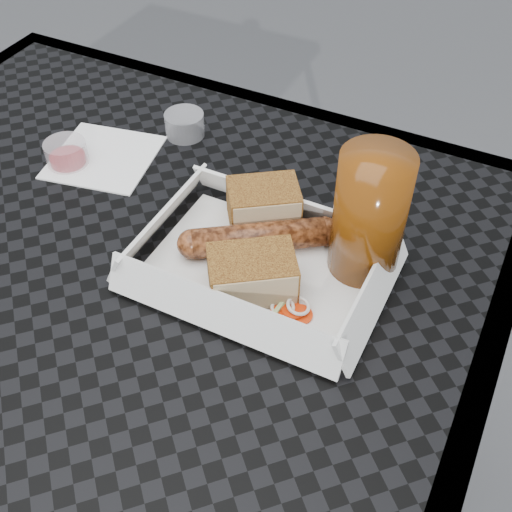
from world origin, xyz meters
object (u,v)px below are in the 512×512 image
at_px(patio_table, 93,328).
at_px(bratwurst, 259,238).
at_px(food_tray, 260,269).
at_px(drink_glass, 369,216).

xyz_separation_m(patio_table, bratwurst, (0.14, 0.12, 0.10)).
height_order(food_tray, drink_glass, drink_glass).
height_order(patio_table, bratwurst, bratwurst).
relative_size(food_tray, drink_glass, 1.59).
distance_m(bratwurst, drink_glass, 0.12).
xyz_separation_m(food_tray, bratwurst, (-0.01, 0.02, 0.02)).
bearing_deg(food_tray, patio_table, -148.79).
xyz_separation_m(bratwurst, drink_glass, (0.10, 0.03, 0.05)).
relative_size(bratwurst, drink_glass, 1.04).
bearing_deg(patio_table, drink_glass, 30.62).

